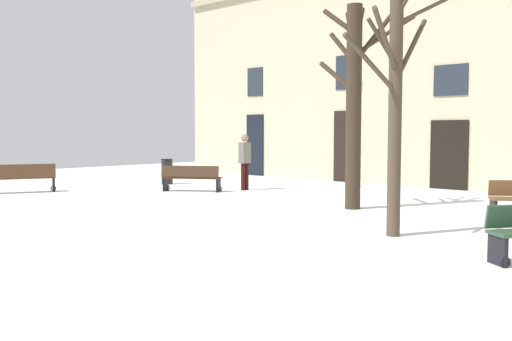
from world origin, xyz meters
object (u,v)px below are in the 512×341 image
object	(u,v)px
streetlamp	(357,121)
person_near_bench	(245,159)
bench_facing_shops	(25,177)
tree_foreground	(354,97)
litter_bin	(167,171)
bench_far_corner	(191,178)
tree_center	(396,97)

from	to	relation	value
streetlamp	person_near_bench	bearing A→B (deg)	-122.86
bench_facing_shops	person_near_bench	bearing A→B (deg)	164.15
tree_foreground	litter_bin	bearing A→B (deg)	173.66
bench_far_corner	streetlamp	bearing A→B (deg)	-154.68
tree_center	bench_far_corner	world-z (taller)	tree_center
litter_bin	person_near_bench	world-z (taller)	person_near_bench
tree_center	litter_bin	size ratio (longest dim) A/B	6.03
litter_bin	person_near_bench	distance (m)	3.62
tree_center	streetlamp	bearing A→B (deg)	127.19
tree_center	litter_bin	xyz separation A→B (m)	(-11.33, 3.66, -2.09)
tree_center	bench_far_corner	size ratio (longest dim) A/B	3.00
tree_foreground	streetlamp	bearing A→B (deg)	122.08
streetlamp	bench_facing_shops	size ratio (longest dim) A/B	2.00
bench_facing_shops	bench_far_corner	bearing A→B (deg)	161.07
litter_bin	person_near_bench	xyz separation A→B (m)	(3.54, 0.42, 0.57)
tree_foreground	bench_far_corner	distance (m)	6.47
streetlamp	litter_bin	bearing A→B (deg)	-146.61
bench_far_corner	person_near_bench	bearing A→B (deg)	-153.52
tree_center	streetlamp	world-z (taller)	tree_center
streetlamp	bench_facing_shops	xyz separation A→B (m)	(-6.64, -8.64, -1.79)
person_near_bench	litter_bin	bearing A→B (deg)	92.22
bench_facing_shops	bench_far_corner	size ratio (longest dim) A/B	1.01
bench_facing_shops	bench_far_corner	distance (m)	5.20
tree_foreground	bench_far_corner	xyz separation A→B (m)	(-6.03, -0.13, -2.34)
litter_bin	bench_far_corner	xyz separation A→B (m)	(2.63, -1.09, -0.02)
streetlamp	litter_bin	world-z (taller)	streetlamp
tree_foreground	litter_bin	world-z (taller)	tree_foreground
tree_center	litter_bin	distance (m)	12.09
streetlamp	litter_bin	size ratio (longest dim) A/B	4.04
bench_facing_shops	tree_foreground	bearing A→B (deg)	136.59
bench_far_corner	litter_bin	bearing A→B (deg)	-54.95
streetlamp	tree_center	bearing A→B (deg)	-52.81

